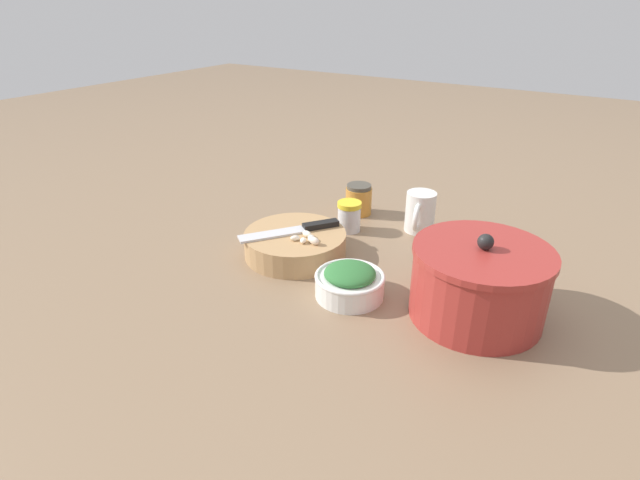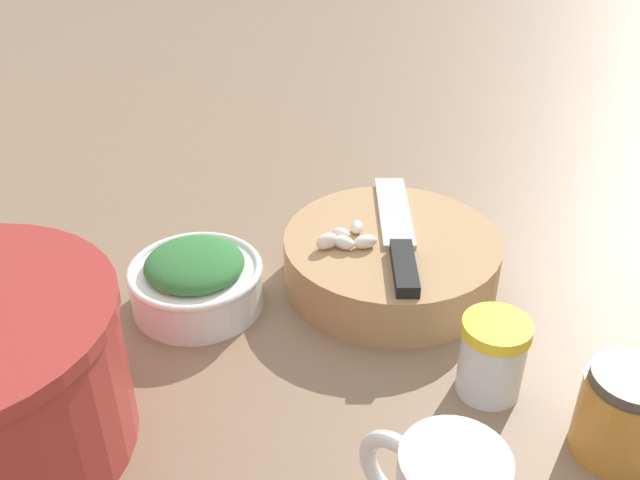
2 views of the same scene
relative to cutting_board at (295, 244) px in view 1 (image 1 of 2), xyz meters
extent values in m
plane|color=#7F664C|center=(0.03, 0.09, -0.03)|extent=(5.00, 5.00, 0.00)
cylinder|color=tan|center=(0.00, 0.00, 0.00)|extent=(0.23, 0.23, 0.05)
cube|color=black|center=(-0.05, 0.03, 0.03)|extent=(0.08, 0.07, 0.01)
cube|color=silver|center=(0.04, -0.04, 0.03)|extent=(0.14, 0.11, 0.01)
ellipsoid|color=#F4E5CE|center=(0.03, 0.04, 0.03)|extent=(0.02, 0.02, 0.01)
ellipsoid|color=beige|center=(0.03, 0.02, 0.03)|extent=(0.02, 0.02, 0.01)
ellipsoid|color=#F2E4C9|center=(0.00, 0.03, 0.03)|extent=(0.02, 0.03, 0.01)
ellipsoid|color=silver|center=(0.01, 0.05, 0.03)|extent=(0.03, 0.02, 0.01)
ellipsoid|color=#F4DECA|center=(0.02, 0.07, 0.04)|extent=(0.02, 0.03, 0.02)
cylinder|color=silver|center=(0.08, 0.19, -0.01)|extent=(0.13, 0.13, 0.04)
torus|color=silver|center=(0.08, 0.19, 0.02)|extent=(0.14, 0.14, 0.01)
ellipsoid|color=#2D6B33|center=(0.08, 0.19, 0.02)|extent=(0.10, 0.10, 0.03)
cylinder|color=silver|center=(-0.18, 0.04, 0.00)|extent=(0.06, 0.06, 0.06)
cylinder|color=yellow|center=(-0.18, 0.04, 0.04)|extent=(0.06, 0.06, 0.01)
cylinder|color=silver|center=(-0.27, 0.19, 0.02)|extent=(0.07, 0.07, 0.10)
torus|color=silver|center=(-0.23, 0.19, 0.02)|extent=(0.07, 0.03, 0.07)
cylinder|color=#BC7A2D|center=(-0.28, 0.01, 0.01)|extent=(0.07, 0.07, 0.07)
cylinder|color=#474238|center=(-0.28, 0.01, 0.05)|extent=(0.06, 0.06, 0.01)
cylinder|color=#9E2D28|center=(0.02, 0.41, 0.04)|extent=(0.24, 0.24, 0.13)
cylinder|color=#9E2D28|center=(0.02, 0.41, 0.10)|extent=(0.24, 0.24, 0.01)
sphere|color=black|center=(0.02, 0.41, 0.12)|extent=(0.03, 0.03, 0.03)
camera|label=1|loc=(0.81, 0.58, 0.51)|focal=28.00mm
camera|label=2|loc=(-0.46, 0.43, 0.43)|focal=40.00mm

